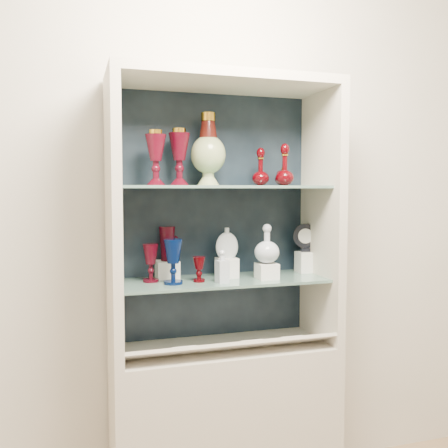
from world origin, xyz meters
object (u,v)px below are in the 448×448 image
object	(u,v)px
ruby_decanter_b	(261,166)
clear_square_bottle	(222,266)
ruby_decanter_a	(285,162)
ruby_pitcher	(167,244)
lidded_bowl	(283,176)
cameo_medallion	(305,237)
pedestal_lamp_left	(156,158)
ruby_goblet_tall	(151,263)
enamel_urn	(208,149)
clear_round_decanter	(267,245)
pedestal_lamp_right	(179,157)
flat_flask	(227,242)
cobalt_goblet	(173,262)
ruby_goblet_small	(199,269)

from	to	relation	value
ruby_decanter_b	clear_square_bottle	bearing A→B (deg)	-153.93
ruby_decanter_a	ruby_pitcher	xyz separation A→B (m)	(-0.51, 0.14, -0.37)
ruby_decanter_b	ruby_pitcher	size ratio (longest dim) A/B	1.18
lidded_bowl	ruby_decanter_a	bearing A→B (deg)	-109.68
ruby_decanter_b	cameo_medallion	size ratio (longest dim) A/B	1.30
pedestal_lamp_left	ruby_goblet_tall	bearing A→B (deg)	124.76
enamel_urn	ruby_decanter_b	bearing A→B (deg)	-3.87
ruby_decanter_b	clear_round_decanter	xyz separation A→B (m)	(0.00, -0.08, -0.36)
cameo_medallion	clear_round_decanter	bearing A→B (deg)	-135.17
pedestal_lamp_right	ruby_decanter_a	world-z (taller)	pedestal_lamp_right
lidded_bowl	clear_round_decanter	distance (m)	0.34
ruby_goblet_tall	ruby_pitcher	xyz separation A→B (m)	(0.09, 0.07, 0.07)
flat_flask	cameo_medallion	bearing A→B (deg)	12.86
lidded_bowl	cobalt_goblet	distance (m)	0.66
ruby_decanter_b	cobalt_goblet	bearing A→B (deg)	-170.02
pedestal_lamp_right	clear_square_bottle	xyz separation A→B (m)	(0.16, -0.13, -0.47)
pedestal_lamp_right	enamel_urn	size ratio (longest dim) A/B	0.77
ruby_goblet_small	pedestal_lamp_left	bearing A→B (deg)	170.76
cobalt_goblet	clear_round_decanter	xyz separation A→B (m)	(0.43, -0.00, 0.06)
ruby_decanter_b	cameo_medallion	world-z (taller)	ruby_decanter_b
pedestal_lamp_left	pedestal_lamp_right	bearing A→B (deg)	23.28
pedestal_lamp_left	ruby_goblet_tall	xyz separation A→B (m)	(-0.02, 0.03, -0.45)
pedestal_lamp_left	ruby_goblet_small	world-z (taller)	pedestal_lamp_left
enamel_urn	ruby_goblet_small	size ratio (longest dim) A/B	2.96
pedestal_lamp_right	ruby_goblet_small	bearing A→B (deg)	-48.85
lidded_bowl	ruby_goblet_small	distance (m)	0.60
pedestal_lamp_left	ruby_pitcher	xyz separation A→B (m)	(0.06, 0.10, -0.38)
ruby_pitcher	clear_round_decanter	world-z (taller)	clear_round_decanter
ruby_goblet_tall	clear_square_bottle	world-z (taller)	ruby_goblet_tall
pedestal_lamp_left	ruby_pitcher	size ratio (longest dim) A/B	1.50
ruby_decanter_a	ruby_goblet_tall	size ratio (longest dim) A/B	1.26
cameo_medallion	cobalt_goblet	bearing A→B (deg)	-150.38
enamel_urn	ruby_decanter_b	size ratio (longest dim) A/B	1.76
pedestal_lamp_right	pedestal_lamp_left	bearing A→B (deg)	-156.72
pedestal_lamp_right	ruby_decanter_b	size ratio (longest dim) A/B	1.36
flat_flask	clear_round_decanter	size ratio (longest dim) A/B	0.85
ruby_decanter_a	ruby_goblet_tall	xyz separation A→B (m)	(-0.60, 0.07, -0.44)
enamel_urn	ruby_decanter_a	distance (m)	0.35
ruby_pitcher	ruby_goblet_tall	bearing A→B (deg)	-164.60
enamel_urn	lidded_bowl	distance (m)	0.38
ruby_goblet_tall	flat_flask	world-z (taller)	flat_flask
enamel_urn	ruby_goblet_small	bearing A→B (deg)	-130.39
cobalt_goblet	ruby_goblet_tall	world-z (taller)	cobalt_goblet
pedestal_lamp_right	clear_round_decanter	xyz separation A→B (m)	(0.38, -0.10, -0.39)
cobalt_goblet	ruby_goblet_tall	size ratio (longest dim) A/B	1.15
enamel_urn	clear_square_bottle	xyz separation A→B (m)	(0.03, -0.12, -0.51)
pedestal_lamp_left	clear_square_bottle	world-z (taller)	pedestal_lamp_left
ruby_decanter_b	clear_square_bottle	distance (m)	0.50
ruby_decanter_a	ruby_goblet_tall	distance (m)	0.75
pedestal_lamp_left	lidded_bowl	xyz separation A→B (m)	(0.61, 0.04, -0.07)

